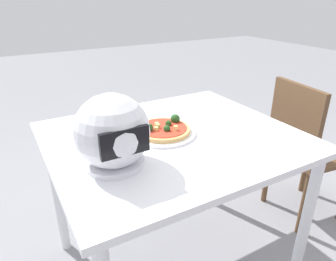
{
  "coord_description": "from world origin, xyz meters",
  "views": [
    {
      "loc": [
        0.64,
        1.07,
        1.37
      ],
      "look_at": [
        0.02,
        -0.02,
        0.8
      ],
      "focal_mm": 32.89,
      "sensor_mm": 36.0,
      "label": 1
    }
  ],
  "objects_px": {
    "pizza": "(163,129)",
    "motorcycle_helmet": "(112,133)",
    "dining_table": "(173,153)",
    "chair_side": "(302,146)"
  },
  "relations": [
    {
      "from": "dining_table",
      "to": "pizza",
      "type": "relative_size",
      "value": 4.41
    },
    {
      "from": "dining_table",
      "to": "chair_side",
      "type": "distance_m",
      "value": 0.92
    },
    {
      "from": "pizza",
      "to": "motorcycle_helmet",
      "type": "height_order",
      "value": "motorcycle_helmet"
    },
    {
      "from": "pizza",
      "to": "motorcycle_helmet",
      "type": "bearing_deg",
      "value": 27.44
    },
    {
      "from": "dining_table",
      "to": "motorcycle_helmet",
      "type": "relative_size",
      "value": 3.98
    },
    {
      "from": "dining_table",
      "to": "chair_side",
      "type": "relative_size",
      "value": 1.2
    },
    {
      "from": "pizza",
      "to": "chair_side",
      "type": "xyz_separation_m",
      "value": [
        -0.94,
        0.06,
        -0.3
      ]
    },
    {
      "from": "pizza",
      "to": "chair_side",
      "type": "distance_m",
      "value": 0.98
    },
    {
      "from": "dining_table",
      "to": "chair_side",
      "type": "xyz_separation_m",
      "value": [
        -0.9,
        0.02,
        -0.18
      ]
    },
    {
      "from": "pizza",
      "to": "dining_table",
      "type": "bearing_deg",
      "value": 134.97
    }
  ]
}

